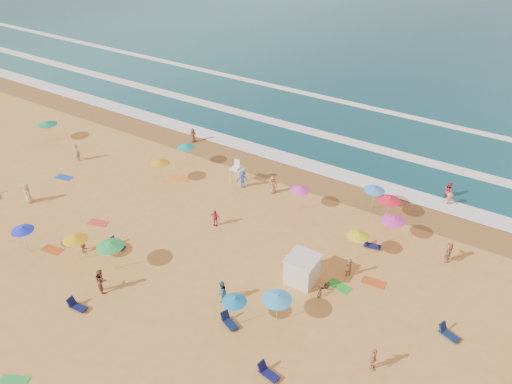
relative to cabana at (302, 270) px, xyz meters
The scene contains 12 objects.
ground 6.83m from the cabana, behind, with size 220.00×220.00×0.00m, color gold.
ocean 84.53m from the cabana, 94.58° to the left, with size 220.00×140.00×0.18m, color #0C4756.
wet_sand 14.47m from the cabana, 117.91° to the left, with size 220.00×220.00×0.00m, color olive.
surf_foam 22.63m from the cabana, 107.39° to the left, with size 200.00×18.70×0.05m.
cabana is the anchor object (origin of this frame).
cabana_roof 1.06m from the cabana, ahead, with size 2.20×2.20×0.12m, color silver.
bicycle 2.01m from the cabana, ahead, with size 0.55×1.58×0.83m, color black.
lifeguard_stand 14.50m from the cabana, 143.04° to the left, with size 1.20×1.20×2.10m, color white, non-canonical shape.
beach_umbrellas 7.07m from the cabana, behind, with size 51.05×29.18×0.72m.
loungers 4.28m from the cabana, 128.09° to the right, with size 50.34×17.75×0.34m.
towels 5.21m from the cabana, 156.07° to the right, with size 42.70×30.14×0.03m.
beachgoers 7.81m from the cabana, 154.48° to the left, with size 36.87×26.48×2.14m.
Camera 1 is at (18.51, -24.85, 25.04)m, focal length 35.00 mm.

